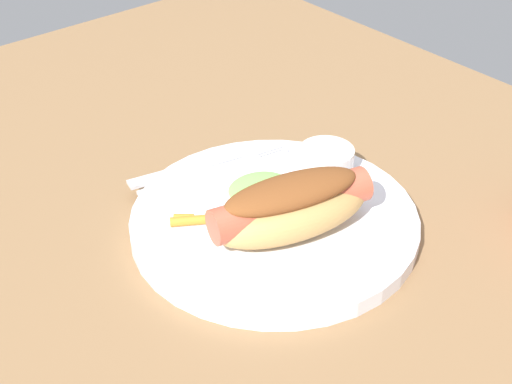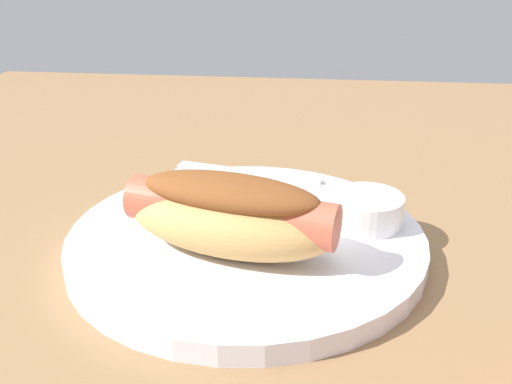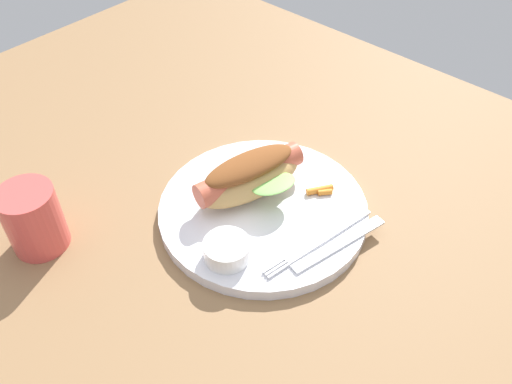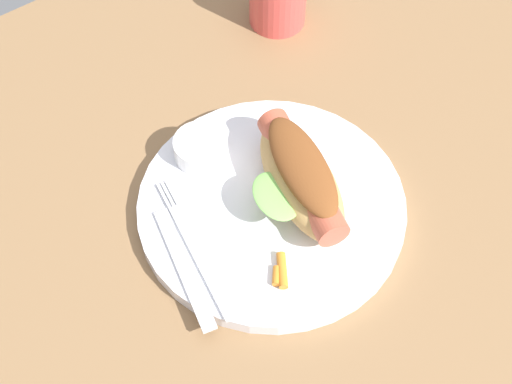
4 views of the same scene
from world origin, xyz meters
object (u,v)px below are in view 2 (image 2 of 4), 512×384
(hot_dog, at_px, (230,214))
(fork, at_px, (256,182))
(sauce_ramekin, at_px, (367,210))
(knife, at_px, (248,174))
(plate, at_px, (246,242))
(carrot_garnish, at_px, (169,200))

(hot_dog, relative_size, fork, 0.97)
(sauce_ramekin, height_order, fork, sauce_ramekin)
(hot_dog, height_order, fork, hot_dog)
(fork, bearing_deg, sauce_ramekin, -26.18)
(fork, distance_m, knife, 0.02)
(plate, xyz_separation_m, sauce_ramekin, (-0.02, 0.09, 0.02))
(plate, relative_size, knife, 1.95)
(fork, bearing_deg, carrot_garnish, -133.18)
(hot_dog, xyz_separation_m, sauce_ramekin, (-0.05, 0.10, -0.02))
(hot_dog, bearing_deg, sauce_ramekin, 42.37)
(plate, height_order, fork, fork)
(fork, height_order, carrot_garnish, carrot_garnish)
(knife, distance_m, carrot_garnish, 0.09)
(sauce_ramekin, distance_m, fork, 0.12)
(fork, distance_m, carrot_garnish, 0.08)
(fork, relative_size, knife, 1.20)
(hot_dog, distance_m, sauce_ramekin, 0.11)
(plate, bearing_deg, fork, -178.43)
(fork, bearing_deg, plate, -78.78)
(plate, xyz_separation_m, knife, (-0.11, -0.01, 0.01))
(hot_dog, xyz_separation_m, fork, (-0.12, 0.01, -0.03))
(hot_dog, bearing_deg, carrot_garnish, 145.09)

